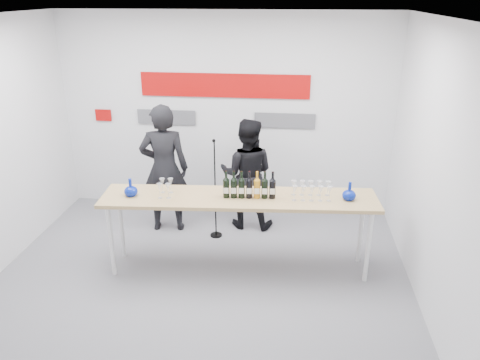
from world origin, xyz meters
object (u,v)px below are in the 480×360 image
object	(u,v)px
tasting_table	(239,202)
presenter_left	(164,169)
presenter_right	(247,174)
mic_stand	(216,208)

from	to	relation	value
tasting_table	presenter_left	distance (m)	1.50
tasting_table	presenter_right	distance (m)	1.18
presenter_right	tasting_table	bearing A→B (deg)	94.35
presenter_left	mic_stand	xyz separation A→B (m)	(0.74, -0.16, -0.48)
presenter_right	mic_stand	size ratio (longest dim) A/B	1.12
presenter_right	mic_stand	distance (m)	0.67
presenter_left	presenter_right	bearing A→B (deg)	-177.12
tasting_table	presenter_right	xyz separation A→B (m)	(-0.03, 1.18, -0.10)
presenter_left	mic_stand	distance (m)	0.90
presenter_left	presenter_right	size ratio (longest dim) A/B	1.14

